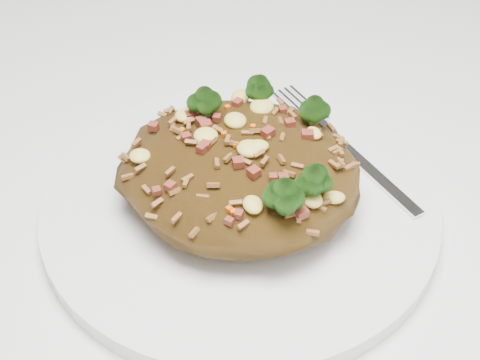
# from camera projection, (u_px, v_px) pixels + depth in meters

# --- Properties ---
(dining_table) EXTENTS (1.20, 0.80, 0.75)m
(dining_table) POSITION_uv_depth(u_px,v_px,m) (284.00, 346.00, 0.48)
(dining_table) COLOR white
(dining_table) RESTS_ON ground
(plate) EXTENTS (0.26, 0.26, 0.01)m
(plate) POSITION_uv_depth(u_px,v_px,m) (240.00, 204.00, 0.45)
(plate) COLOR white
(plate) RESTS_ON dining_table
(fried_rice) EXTENTS (0.16, 0.14, 0.07)m
(fried_rice) POSITION_uv_depth(u_px,v_px,m) (241.00, 162.00, 0.42)
(fried_rice) COLOR brown
(fried_rice) RESTS_ON plate
(fork) EXTENTS (0.13, 0.12, 0.00)m
(fork) POSITION_uv_depth(u_px,v_px,m) (350.00, 152.00, 0.47)
(fork) COLOR silver
(fork) RESTS_ON plate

